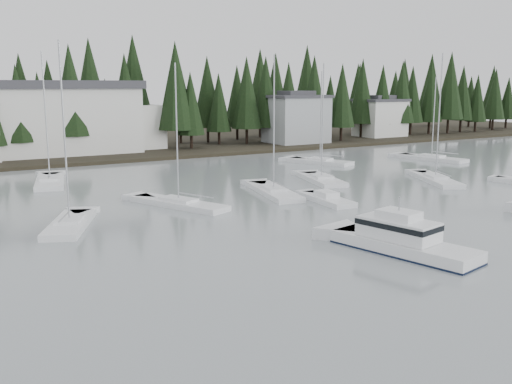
{
  "coord_description": "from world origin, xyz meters",
  "views": [
    {
      "loc": [
        -22.74,
        -7.16,
        10.7
      ],
      "look_at": [
        -0.5,
        30.46,
        2.5
      ],
      "focal_mm": 40.0,
      "sensor_mm": 36.0,
      "label": 1
    }
  ],
  "objects_px": {
    "harbor_inn": "(69,118)",
    "cabin_cruiser_center": "(402,243)",
    "sailboat_8": "(435,181)",
    "sailboat_6": "(179,205)",
    "house_east_b": "(380,117)",
    "sailboat_0": "(50,183)",
    "sailboat_10": "(274,193)",
    "house_east_a": "(296,118)",
    "sailboat_3": "(321,181)",
    "sailboat_5": "(431,160)",
    "sailboat_7": "(320,163)",
    "runabout_1": "(326,201)",
    "sailboat_9": "(70,226)"
  },
  "relations": [
    {
      "from": "sailboat_3",
      "to": "runabout_1",
      "type": "xyz_separation_m",
      "value": [
        -6.53,
        -9.45,
        0.06
      ]
    },
    {
      "from": "sailboat_3",
      "to": "runabout_1",
      "type": "distance_m",
      "value": 11.49
    },
    {
      "from": "sailboat_7",
      "to": "sailboat_5",
      "type": "bearing_deg",
      "value": -129.87
    },
    {
      "from": "harbor_inn",
      "to": "sailboat_10",
      "type": "xyz_separation_m",
      "value": [
        10.22,
        -42.2,
        -5.7
      ]
    },
    {
      "from": "cabin_cruiser_center",
      "to": "sailboat_7",
      "type": "relative_size",
      "value": 0.78
    },
    {
      "from": "cabin_cruiser_center",
      "to": "sailboat_10",
      "type": "bearing_deg",
      "value": -21.8
    },
    {
      "from": "house_east_b",
      "to": "sailboat_0",
      "type": "height_order",
      "value": "sailboat_0"
    },
    {
      "from": "harbor_inn",
      "to": "sailboat_3",
      "type": "bearing_deg",
      "value": -64.01
    },
    {
      "from": "house_east_b",
      "to": "sailboat_8",
      "type": "bearing_deg",
      "value": -125.87
    },
    {
      "from": "house_east_a",
      "to": "sailboat_6",
      "type": "height_order",
      "value": "sailboat_6"
    },
    {
      "from": "sailboat_9",
      "to": "runabout_1",
      "type": "height_order",
      "value": "sailboat_9"
    },
    {
      "from": "harbor_inn",
      "to": "cabin_cruiser_center",
      "type": "bearing_deg",
      "value": -84.09
    },
    {
      "from": "sailboat_5",
      "to": "sailboat_7",
      "type": "bearing_deg",
      "value": 61.17
    },
    {
      "from": "sailboat_5",
      "to": "sailboat_6",
      "type": "xyz_separation_m",
      "value": [
        -44.45,
        -11.24,
        0.01
      ]
    },
    {
      "from": "harbor_inn",
      "to": "sailboat_5",
      "type": "distance_m",
      "value": 54.6
    },
    {
      "from": "house_east_b",
      "to": "sailboat_3",
      "type": "relative_size",
      "value": 0.7
    },
    {
      "from": "harbor_inn",
      "to": "sailboat_5",
      "type": "bearing_deg",
      "value": -35.55
    },
    {
      "from": "house_east_a",
      "to": "sailboat_10",
      "type": "relative_size",
      "value": 0.75
    },
    {
      "from": "house_east_a",
      "to": "cabin_cruiser_center",
      "type": "relative_size",
      "value": 1.04
    },
    {
      "from": "sailboat_6",
      "to": "sailboat_3",
      "type": "bearing_deg",
      "value": -100.63
    },
    {
      "from": "house_east_b",
      "to": "sailboat_9",
      "type": "height_order",
      "value": "sailboat_9"
    },
    {
      "from": "cabin_cruiser_center",
      "to": "sailboat_0",
      "type": "relative_size",
      "value": 0.69
    },
    {
      "from": "sailboat_7",
      "to": "runabout_1",
      "type": "distance_m",
      "value": 26.87
    },
    {
      "from": "runabout_1",
      "to": "sailboat_6",
      "type": "bearing_deg",
      "value": 72.82
    },
    {
      "from": "cabin_cruiser_center",
      "to": "sailboat_0",
      "type": "distance_m",
      "value": 41.72
    },
    {
      "from": "sailboat_0",
      "to": "house_east_a",
      "type": "bearing_deg",
      "value": -54.33
    },
    {
      "from": "house_east_b",
      "to": "sailboat_10",
      "type": "bearing_deg",
      "value": -141.85
    },
    {
      "from": "sailboat_8",
      "to": "sailboat_6",
      "type": "bearing_deg",
      "value": 111.56
    },
    {
      "from": "sailboat_7",
      "to": "sailboat_8",
      "type": "distance_m",
      "value": 19.01
    },
    {
      "from": "sailboat_6",
      "to": "cabin_cruiser_center",
      "type": "bearing_deg",
      "value": 175.37
    },
    {
      "from": "sailboat_10",
      "to": "runabout_1",
      "type": "distance_m",
      "value": 6.26
    },
    {
      "from": "house_east_b",
      "to": "sailboat_8",
      "type": "relative_size",
      "value": 0.65
    },
    {
      "from": "harbor_inn",
      "to": "sailboat_10",
      "type": "height_order",
      "value": "sailboat_10"
    },
    {
      "from": "sailboat_7",
      "to": "runabout_1",
      "type": "xyz_separation_m",
      "value": [
        -15.64,
        -21.85,
        0.07
      ]
    },
    {
      "from": "house_east_b",
      "to": "harbor_inn",
      "type": "xyz_separation_m",
      "value": [
        -60.96,
        2.34,
        1.37
      ]
    },
    {
      "from": "sailboat_5",
      "to": "sailboat_9",
      "type": "relative_size",
      "value": 0.86
    },
    {
      "from": "sailboat_7",
      "to": "house_east_b",
      "type": "bearing_deg",
      "value": -75.81
    },
    {
      "from": "sailboat_3",
      "to": "sailboat_10",
      "type": "relative_size",
      "value": 0.96
    },
    {
      "from": "house_east_b",
      "to": "harbor_inn",
      "type": "distance_m",
      "value": 61.02
    },
    {
      "from": "sailboat_9",
      "to": "sailboat_0",
      "type": "bearing_deg",
      "value": 17.14
    },
    {
      "from": "sailboat_6",
      "to": "sailboat_8",
      "type": "bearing_deg",
      "value": -117.33
    },
    {
      "from": "house_east_b",
      "to": "sailboat_0",
      "type": "xyz_separation_m",
      "value": [
        -68.75,
        -22.04,
        -4.33
      ]
    },
    {
      "from": "house_east_b",
      "to": "sailboat_10",
      "type": "xyz_separation_m",
      "value": [
        -50.74,
        -39.86,
        -4.33
      ]
    },
    {
      "from": "cabin_cruiser_center",
      "to": "sailboat_8",
      "type": "relative_size",
      "value": 0.7
    },
    {
      "from": "sailboat_3",
      "to": "sailboat_5",
      "type": "bearing_deg",
      "value": -58.53
    },
    {
      "from": "sailboat_9",
      "to": "runabout_1",
      "type": "bearing_deg",
      "value": -71.41
    },
    {
      "from": "harbor_inn",
      "to": "sailboat_9",
      "type": "xyz_separation_m",
      "value": [
        -10.5,
        -45.8,
        -5.68
      ]
    },
    {
      "from": "house_east_b",
      "to": "sailboat_10",
      "type": "relative_size",
      "value": 0.67
    },
    {
      "from": "house_east_b",
      "to": "sailboat_7",
      "type": "relative_size",
      "value": 0.73
    },
    {
      "from": "sailboat_3",
      "to": "cabin_cruiser_center",
      "type": "bearing_deg",
      "value": 169.6
    }
  ]
}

